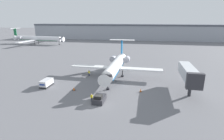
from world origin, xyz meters
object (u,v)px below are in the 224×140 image
object	(u,v)px
worker_by_wing	(89,73)
traffic_cone_right	(141,90)
airplane_main	(116,66)
jet_bridge	(189,74)
worker_near_tug	(92,98)
traffic_cone_left	(74,89)
pushback_tug	(99,99)
airplane_parked_far_left	(37,38)
luggage_cart	(46,83)

from	to	relation	value
worker_by_wing	traffic_cone_right	size ratio (longest dim) A/B	2.24
airplane_main	worker_by_wing	world-z (taller)	airplane_main
traffic_cone_right	jet_bridge	bearing A→B (deg)	12.59
worker_near_tug	traffic_cone_left	distance (m)	7.76
pushback_tug	airplane_main	bearing A→B (deg)	88.41
traffic_cone_right	airplane_parked_far_left	distance (m)	102.43
worker_near_tug	airplane_parked_far_left	size ratio (longest dim) A/B	0.04
worker_near_tug	jet_bridge	world-z (taller)	jet_bridge
airplane_parked_far_left	airplane_main	bearing A→B (deg)	-42.85
pushback_tug	traffic_cone_left	distance (m)	8.90
pushback_tug	jet_bridge	xyz separation A→B (m)	(18.88, 9.12, 3.80)
worker_by_wing	traffic_cone_left	xyz separation A→B (m)	(-0.08, -11.23, -0.64)
pushback_tug	airplane_parked_far_left	bearing A→B (deg)	130.09
pushback_tug	worker_by_wing	world-z (taller)	worker_by_wing
luggage_cart	traffic_cone_right	bearing A→B (deg)	2.63
luggage_cart	traffic_cone_right	world-z (taller)	luggage_cart
airplane_parked_far_left	jet_bridge	distance (m)	108.79
traffic_cone_right	jet_bridge	world-z (taller)	jet_bridge
jet_bridge	luggage_cart	bearing A→B (deg)	-174.22
traffic_cone_right	traffic_cone_left	bearing A→B (deg)	-172.47
airplane_main	worker_near_tug	xyz separation A→B (m)	(-2.03, -16.86, -2.62)
traffic_cone_left	airplane_main	bearing A→B (deg)	56.14
traffic_cone_left	traffic_cone_right	xyz separation A→B (m)	(15.78, 2.08, 0.06)
worker_by_wing	airplane_parked_far_left	world-z (taller)	airplane_parked_far_left
pushback_tug	airplane_parked_far_left	distance (m)	101.74
pushback_tug	worker_by_wing	bearing A→B (deg)	115.28
traffic_cone_right	pushback_tug	bearing A→B (deg)	-140.62
traffic_cone_right	airplane_main	bearing A→B (deg)	128.01
airplane_parked_far_left	jet_bridge	size ratio (longest dim) A/B	3.07
luggage_cart	traffic_cone_left	xyz separation A→B (m)	(7.81, -1.00, -0.57)
luggage_cart	jet_bridge	distance (m)	34.63
worker_by_wing	pushback_tug	bearing A→B (deg)	-64.72
airplane_main	luggage_cart	world-z (taller)	airplane_main
airplane_main	luggage_cart	size ratio (longest dim) A/B	7.07
pushback_tug	traffic_cone_right	xyz separation A→B (m)	(8.20, 6.73, -0.26)
airplane_main	airplane_parked_far_left	distance (m)	89.95
pushback_tug	worker_by_wing	distance (m)	17.56
luggage_cart	airplane_parked_far_left	distance (m)	87.88
jet_bridge	traffic_cone_right	bearing A→B (deg)	-167.41
airplane_parked_far_left	traffic_cone_right	bearing A→B (deg)	-43.96
airplane_main	worker_by_wing	xyz separation A→B (m)	(-7.96, -0.75, -2.49)
worker_by_wing	airplane_main	bearing A→B (deg)	5.39
traffic_cone_right	luggage_cart	bearing A→B (deg)	-177.37
luggage_cart	worker_by_wing	distance (m)	12.92
luggage_cart	worker_by_wing	bearing A→B (deg)	52.37
airplane_main	worker_by_wing	distance (m)	8.38
jet_bridge	airplane_parked_far_left	bearing A→B (deg)	140.85
pushback_tug	traffic_cone_left	world-z (taller)	pushback_tug
pushback_tug	worker_near_tug	bearing A→B (deg)	-171.80
traffic_cone_left	airplane_parked_far_left	size ratio (longest dim) A/B	0.02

